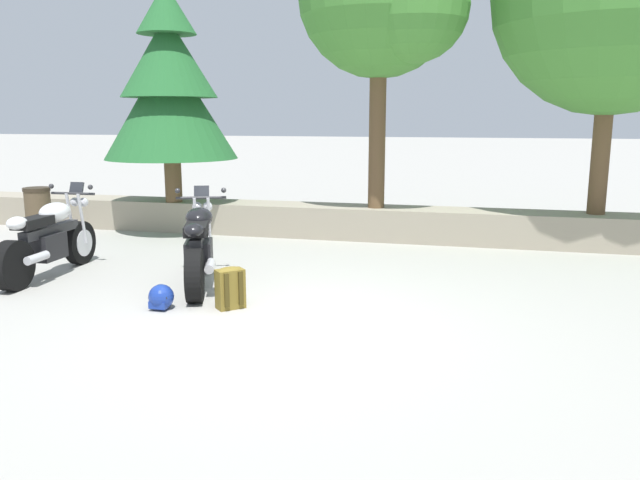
% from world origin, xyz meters
% --- Properties ---
extents(ground_plane, '(120.00, 120.00, 0.00)m').
position_xyz_m(ground_plane, '(0.00, 0.00, 0.00)').
color(ground_plane, '#A3A099').
extents(stone_wall, '(36.00, 0.80, 0.55)m').
position_xyz_m(stone_wall, '(0.00, 4.80, 0.28)').
color(stone_wall, gray).
rests_on(stone_wall, ground).
extents(motorcycle_white_near_left, '(0.67, 2.07, 1.18)m').
position_xyz_m(motorcycle_white_near_left, '(-3.54, 1.15, 0.49)').
color(motorcycle_white_near_left, black).
rests_on(motorcycle_white_near_left, ground).
extents(motorcycle_black_centre, '(0.98, 1.99, 1.18)m').
position_xyz_m(motorcycle_black_centre, '(-1.41, 1.20, 0.49)').
color(motorcycle_black_centre, black).
rests_on(motorcycle_black_centre, ground).
extents(rider_backpack, '(0.35, 0.35, 0.47)m').
position_xyz_m(rider_backpack, '(-0.67, 0.37, 0.24)').
color(rider_backpack, brown).
rests_on(rider_backpack, ground).
extents(rider_helmet, '(0.28, 0.28, 0.28)m').
position_xyz_m(rider_helmet, '(-1.40, 0.14, 0.14)').
color(rider_helmet, navy).
rests_on(rider_helmet, ground).
extents(pine_tree_far_left, '(2.36, 2.36, 3.82)m').
position_xyz_m(pine_tree_far_left, '(-3.46, 4.57, 2.61)').
color(pine_tree_far_left, brown).
rests_on(pine_tree_far_left, stone_wall).
extents(trash_bin, '(0.46, 0.46, 0.86)m').
position_xyz_m(trash_bin, '(-5.61, 3.61, 0.43)').
color(trash_bin, brown).
rests_on(trash_bin, ground).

